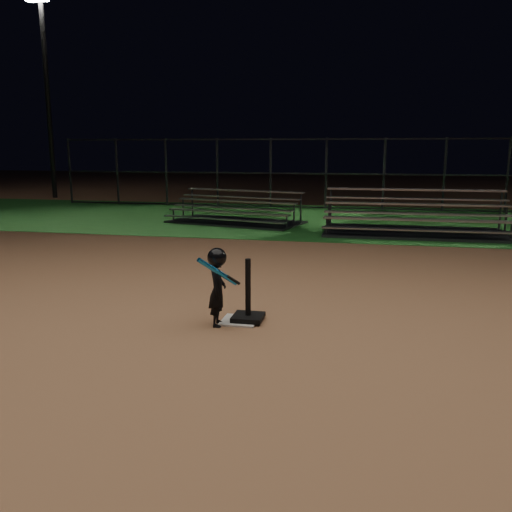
{
  "coord_description": "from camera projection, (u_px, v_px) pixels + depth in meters",
  "views": [
    {
      "loc": [
        1.55,
        -6.32,
        2.16
      ],
      "look_at": [
        0.0,
        1.0,
        0.65
      ],
      "focal_mm": 37.71,
      "sensor_mm": 36.0,
      "label": 1
    }
  ],
  "objects": [
    {
      "name": "ground",
      "position": [
        240.0,
        322.0,
        6.8
      ],
      "size": [
        80.0,
        80.0,
        0.0
      ],
      "primitive_type": "plane",
      "color": "#9E6B47",
      "rests_on": "ground"
    },
    {
      "name": "bleacher_left",
      "position": [
        235.0,
        217.0,
        15.59
      ],
      "size": [
        4.11,
        2.69,
        0.93
      ],
      "rotation": [
        0.0,
        0.0,
        -0.24
      ],
      "color": "#BABABF",
      "rests_on": "ground"
    },
    {
      "name": "home_plate",
      "position": [
        240.0,
        321.0,
        6.8
      ],
      "size": [
        0.45,
        0.45,
        0.02
      ],
      "primitive_type": "cube",
      "color": "beige",
      "rests_on": "ground"
    },
    {
      "name": "child_batter",
      "position": [
        217.0,
        285.0,
        6.56
      ],
      "size": [
        0.45,
        0.52,
        0.98
      ],
      "rotation": [
        0.0,
        0.0,
        1.68
      ],
      "color": "black",
      "rests_on": "ground"
    },
    {
      "name": "light_pole_left",
      "position": [
        46.0,
        80.0,
        22.58
      ],
      "size": [
        0.9,
        0.53,
        8.3
      ],
      "color": "#2D2D30",
      "rests_on": "ground"
    },
    {
      "name": "backstop_fence",
      "position": [
        326.0,
        174.0,
        19.02
      ],
      "size": [
        20.08,
        0.08,
        2.5
      ],
      "color": "#38383D",
      "rests_on": "ground"
    },
    {
      "name": "grass_strip",
      "position": [
        317.0,
        219.0,
        16.39
      ],
      "size": [
        60.0,
        8.0,
        0.01
      ],
      "primitive_type": "cube",
      "color": "#1B541D",
      "rests_on": "ground"
    },
    {
      "name": "batting_tee",
      "position": [
        248.0,
        309.0,
        6.78
      ],
      "size": [
        0.38,
        0.38,
        0.79
      ],
      "color": "black",
      "rests_on": "home_plate"
    },
    {
      "name": "bleacher_right",
      "position": [
        414.0,
        225.0,
        13.59
      ],
      "size": [
        4.5,
        2.2,
        1.1
      ],
      "rotation": [
        0.0,
        0.0,
        0.0
      ],
      "color": "#B5B5BA",
      "rests_on": "ground"
    }
  ]
}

